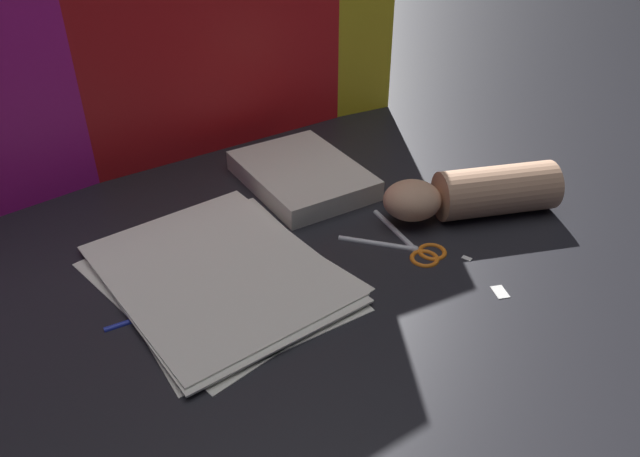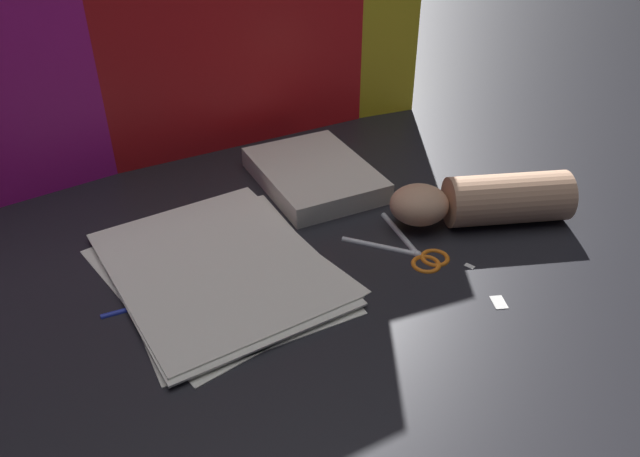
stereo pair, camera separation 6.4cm
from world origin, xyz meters
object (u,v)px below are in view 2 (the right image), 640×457
paper_stack (219,269)px  scissors (413,250)px  hand_forearm (484,200)px  book_closed (314,175)px

paper_stack → scissors: 0.28m
scissors → hand_forearm: 0.15m
book_closed → scissors: book_closed is taller
paper_stack → book_closed: book_closed is taller
book_closed → scissors: 0.25m
book_closed → hand_forearm: bearing=-58.1°
scissors → hand_forearm: (0.14, 0.01, 0.04)m
paper_stack → scissors: size_ratio=2.23×
scissors → paper_stack: bearing=156.5°
book_closed → scissors: bearing=-87.5°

